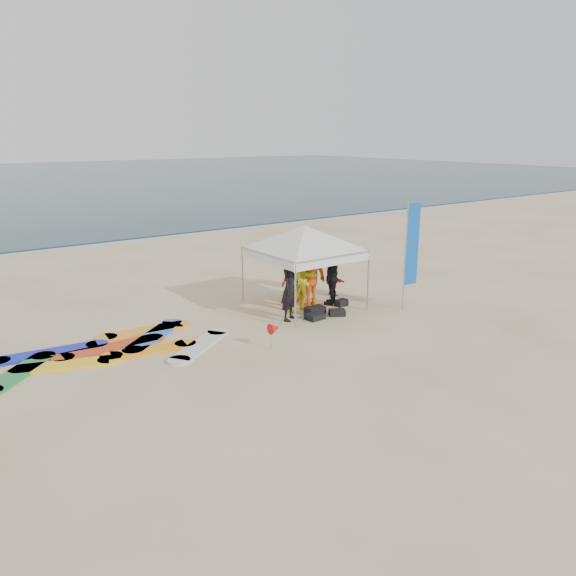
% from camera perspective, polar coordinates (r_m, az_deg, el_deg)
% --- Properties ---
extents(ground, '(120.00, 120.00, 0.00)m').
position_cam_1_polar(ground, '(13.38, 8.25, -7.05)').
color(ground, beige).
rests_on(ground, ground).
extents(shoreline_foam, '(160.00, 1.20, 0.01)m').
position_cam_1_polar(shoreline_foam, '(28.79, -17.93, 4.49)').
color(shoreline_foam, silver).
rests_on(shoreline_foam, ground).
extents(person_black_a, '(0.81, 0.73, 1.85)m').
position_cam_1_polar(person_black_a, '(15.60, 0.18, -0.02)').
color(person_black_a, black).
rests_on(person_black_a, ground).
extents(person_yellow, '(0.98, 0.79, 1.93)m').
position_cam_1_polar(person_yellow, '(16.37, 1.62, 0.85)').
color(person_yellow, gold).
rests_on(person_yellow, ground).
extents(person_orange_a, '(1.28, 0.76, 1.94)m').
position_cam_1_polar(person_orange_a, '(16.99, 2.21, 1.41)').
color(person_orange_a, '#CF5012').
rests_on(person_orange_a, ground).
extents(person_black_b, '(1.05, 0.88, 1.68)m').
position_cam_1_polar(person_black_b, '(17.13, 4.49, 1.05)').
color(person_black_b, black).
rests_on(person_black_b, ground).
extents(person_orange_b, '(1.00, 0.79, 1.80)m').
position_cam_1_polar(person_orange_b, '(17.35, 0.57, 1.47)').
color(person_orange_b, '#FF2E16').
rests_on(person_orange_b, ground).
extents(person_seated, '(0.33, 0.90, 0.96)m').
position_cam_1_polar(person_seated, '(18.22, 4.61, 0.75)').
color(person_seated, '#FF2E16').
rests_on(person_seated, ground).
extents(canopy_tent, '(3.79, 3.79, 2.86)m').
position_cam_1_polar(canopy_tent, '(16.45, 1.71, 6.34)').
color(canopy_tent, '#A5A5A8').
rests_on(canopy_tent, ground).
extents(feather_flag, '(0.55, 0.04, 3.24)m').
position_cam_1_polar(feather_flag, '(16.85, 12.44, 4.20)').
color(feather_flag, '#A5A5A8').
rests_on(feather_flag, ground).
extents(marker_pennant, '(0.28, 0.28, 0.64)m').
position_cam_1_polar(marker_pennant, '(13.70, -1.34, -4.12)').
color(marker_pennant, '#A5A5A8').
rests_on(marker_pennant, ground).
extents(gear_pile, '(1.90, 1.02, 0.22)m').
position_cam_1_polar(gear_pile, '(16.35, 3.67, -2.36)').
color(gear_pile, black).
rests_on(gear_pile, ground).
extents(surfboard_spread, '(5.81, 3.00, 0.07)m').
position_cam_1_polar(surfboard_spread, '(14.30, -17.25, -5.95)').
color(surfboard_spread, yellow).
rests_on(surfboard_spread, ground).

